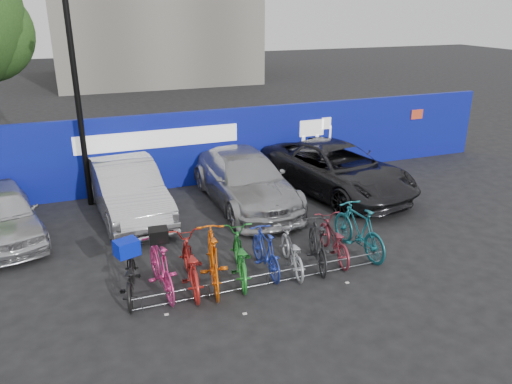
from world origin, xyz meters
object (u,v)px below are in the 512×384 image
bike_rack (268,278)px  bike_7 (318,244)px  car_3 (336,169)px  bike_8 (333,239)px  car_1 (127,189)px  car_2 (245,179)px  bike_3 (213,259)px  bike_9 (359,229)px  bike_5 (266,251)px  car_0 (2,214)px  bike_2 (190,263)px  lamppost (77,92)px  bike_0 (130,275)px  bike_6 (292,251)px  bike_4 (239,256)px  bike_1 (161,266)px

bike_rack → bike_7: 1.46m
car_3 → bike_8: 4.37m
car_1 → car_2: size_ratio=0.90×
bike_3 → bike_9: 3.58m
car_2 → bike_5: bearing=-104.2°
car_0 → bike_2: (3.81, -3.83, -0.15)m
car_3 → bike_7: (-2.65, -3.98, -0.23)m
lamppost → car_1: 2.95m
bike_0 → bike_6: 3.47m
bike_rack → bike_7: bike_7 is taller
bike_4 → bike_6: size_ratio=1.14×
bike_5 → lamppost: bearing=-57.5°
car_0 → bike_2: bearing=-57.9°
bike_1 → bike_6: bike_1 is taller
car_0 → car_2: bearing=-11.4°
car_1 → bike_9: car_1 is taller
lamppost → bike_5: size_ratio=3.68×
car_2 → bike_7: size_ratio=2.92×
car_2 → bike_0: size_ratio=2.94×
bike_9 → bike_rack: bearing=9.5°
car_3 → bike_2: size_ratio=2.70×
car_1 → bike_rack: bearing=-69.9°
bike_rack → bike_2: (-1.52, 0.55, 0.37)m
lamppost → bike_2: lamppost is taller
bike_4 → bike_9: bike_9 is taller
car_2 → bike_3: size_ratio=2.51×
bike_7 → car_2: bearing=-71.4°
car_1 → bike_2: car_1 is taller
bike_1 → bike_3: size_ratio=0.92×
car_3 → car_0: bearing=167.1°
car_3 → bike_2: car_3 is taller
car_1 → bike_6: (2.96, -4.34, -0.31)m
bike_2 → bike_6: 2.26m
bike_4 → bike_7: bearing=-171.4°
bike_rack → bike_7: bearing=17.3°
lamppost → bike_2: 6.33m
bike_3 → car_3: bearing=-131.3°
bike_6 → bike_7: bike_7 is taller
bike_1 → car_3: bearing=-151.9°
car_1 → bike_0: 4.23m
car_1 → bike_3: car_1 is taller
bike_0 → bike_3: size_ratio=0.86×
bike_rack → bike_2: bike_2 is taller
car_1 → bike_7: size_ratio=2.62×
car_2 → car_3: bearing=-3.6°
bike_rack → car_0: (-5.33, 4.38, 0.51)m
lamppost → bike_5: bearing=-58.3°
bike_5 → bike_6: 0.58m
car_1 → bike_0: car_1 is taller
car_2 → bike_2: bearing=-124.3°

